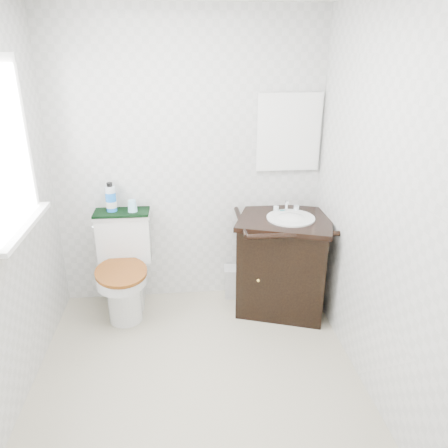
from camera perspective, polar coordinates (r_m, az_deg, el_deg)
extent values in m
plane|color=#BDB498|center=(3.10, -3.42, -20.25)|extent=(2.40, 2.40, 0.00)
plane|color=silver|center=(3.61, -4.68, 7.77)|extent=(2.40, 0.00, 2.40)
plane|color=silver|center=(1.41, -2.36, -16.78)|extent=(2.40, 0.00, 2.40)
plane|color=silver|center=(2.72, 19.85, 1.71)|extent=(0.00, 2.40, 2.40)
cube|color=white|center=(2.79, -27.22, 8.63)|extent=(0.02, 0.70, 0.90)
cube|color=silver|center=(3.63, 8.44, 11.75)|extent=(0.50, 0.02, 0.60)
cylinder|color=white|center=(3.67, -12.87, -9.35)|extent=(0.27, 0.27, 0.41)
cube|color=white|center=(3.88, -12.46, -7.44)|extent=(0.27, 0.28, 0.41)
cube|color=white|center=(3.73, -12.93, -1.89)|extent=(0.43, 0.18, 0.39)
cube|color=white|center=(3.65, -13.21, 1.14)|extent=(0.45, 0.20, 0.03)
cylinder|color=white|center=(3.53, -13.22, -6.83)|extent=(0.39, 0.39, 0.08)
cylinder|color=brown|center=(3.51, -13.30, -6.09)|extent=(0.48, 0.48, 0.03)
cube|color=black|center=(3.71, 7.76, -5.35)|extent=(0.85, 0.78, 0.78)
cube|color=black|center=(3.54, 8.10, 0.56)|extent=(0.90, 0.83, 0.04)
cylinder|color=white|center=(3.51, 8.71, 0.78)|extent=(0.38, 0.38, 0.01)
ellipsoid|color=white|center=(3.53, 8.66, -0.05)|extent=(0.33, 0.33, 0.17)
cylinder|color=silver|center=(3.64, 8.16, 2.33)|extent=(0.02, 0.02, 0.10)
cube|color=silver|center=(3.94, 1.46, -7.75)|extent=(0.18, 0.15, 0.25)
cube|color=silver|center=(3.87, 1.48, -5.93)|extent=(0.20, 0.17, 0.03)
cube|color=black|center=(3.64, -13.24, 1.49)|extent=(0.44, 0.22, 0.02)
cylinder|color=blue|center=(3.64, -14.52, 2.82)|extent=(0.08, 0.08, 0.16)
cylinder|color=silver|center=(3.61, -14.68, 4.38)|extent=(0.08, 0.08, 0.05)
cylinder|color=black|center=(3.60, -14.74, 5.02)|extent=(0.05, 0.05, 0.03)
cone|color=#94D7F3|center=(3.60, -11.88, 2.33)|extent=(0.08, 0.08, 0.10)
ellipsoid|color=#19757C|center=(3.65, 7.62, 1.73)|extent=(0.06, 0.04, 0.02)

